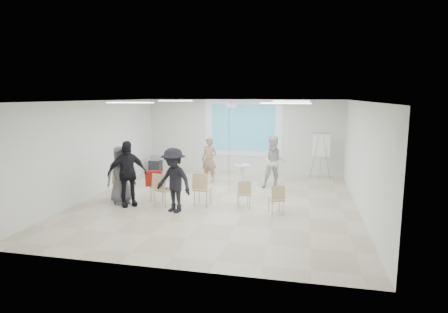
% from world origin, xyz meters
% --- Properties ---
extents(floor, '(8.00, 9.00, 0.10)m').
position_xyz_m(floor, '(0.00, 0.00, -0.05)').
color(floor, beige).
rests_on(floor, ground).
extents(ceiling, '(8.00, 9.00, 0.10)m').
position_xyz_m(ceiling, '(0.00, 0.00, 3.05)').
color(ceiling, white).
rests_on(ceiling, wall_back).
extents(wall_back, '(8.00, 0.10, 3.00)m').
position_xyz_m(wall_back, '(0.00, 4.55, 1.50)').
color(wall_back, silver).
rests_on(wall_back, floor).
extents(wall_left, '(0.10, 9.00, 3.00)m').
position_xyz_m(wall_left, '(-4.05, 0.00, 1.50)').
color(wall_left, silver).
rests_on(wall_left, floor).
extents(wall_right, '(0.10, 9.00, 3.00)m').
position_xyz_m(wall_right, '(4.05, 0.00, 1.50)').
color(wall_right, silver).
rests_on(wall_right, floor).
extents(projection_halo, '(3.20, 0.01, 2.30)m').
position_xyz_m(projection_halo, '(0.00, 4.49, 1.85)').
color(projection_halo, silver).
rests_on(projection_halo, wall_back).
extents(projection_image, '(2.60, 0.01, 1.90)m').
position_xyz_m(projection_image, '(0.00, 4.47, 1.85)').
color(projection_image, teal).
rests_on(projection_image, wall_back).
extents(pedestal_table, '(0.60, 0.60, 0.73)m').
position_xyz_m(pedestal_table, '(0.32, 2.41, 0.41)').
color(pedestal_table, white).
rests_on(pedestal_table, floor).
extents(player_left, '(0.77, 0.61, 1.87)m').
position_xyz_m(player_left, '(-0.93, 2.52, 0.93)').
color(player_left, '#A27F63').
rests_on(player_left, floor).
extents(player_right, '(1.10, 0.96, 2.00)m').
position_xyz_m(player_right, '(1.49, 2.08, 1.00)').
color(player_right, silver).
rests_on(player_right, floor).
extents(controller_left, '(0.06, 0.12, 0.04)m').
position_xyz_m(controller_left, '(-0.75, 2.77, 1.23)').
color(controller_left, silver).
rests_on(controller_left, player_left).
extents(controller_right, '(0.07, 0.13, 0.04)m').
position_xyz_m(controller_right, '(1.31, 2.33, 1.35)').
color(controller_right, white).
rests_on(controller_right, player_right).
extents(chair_far_left, '(0.44, 0.47, 0.90)m').
position_xyz_m(chair_far_left, '(-2.97, -0.38, 0.53)').
color(chair_far_left, tan).
rests_on(chair_far_left, floor).
extents(chair_left_mid, '(0.57, 0.59, 0.92)m').
position_xyz_m(chair_left_mid, '(-1.84, -0.29, 0.54)').
color(chair_left_mid, tan).
rests_on(chair_left_mid, floor).
extents(chair_left_inner, '(0.57, 0.59, 0.98)m').
position_xyz_m(chair_left_inner, '(-1.46, -0.83, 0.58)').
color(chair_left_inner, tan).
rests_on(chair_left_inner, floor).
extents(chair_center, '(0.49, 0.53, 0.98)m').
position_xyz_m(chair_center, '(-0.36, -0.55, 0.58)').
color(chair_center, tan).
rests_on(chair_center, floor).
extents(chair_right_inner, '(0.49, 0.50, 0.80)m').
position_xyz_m(chair_right_inner, '(0.85, -0.49, 0.47)').
color(chair_right_inner, tan).
rests_on(chair_right_inner, floor).
extents(chair_right_far, '(0.50, 0.52, 0.80)m').
position_xyz_m(chair_right_far, '(1.80, -0.85, 0.47)').
color(chair_right_far, tan).
rests_on(chair_right_far, floor).
extents(red_jacket, '(0.49, 0.28, 0.46)m').
position_xyz_m(red_jacket, '(-1.87, -0.43, 0.72)').
color(red_jacket, maroon).
rests_on(red_jacket, chair_left_mid).
extents(laptop, '(0.41, 0.34, 0.03)m').
position_xyz_m(laptop, '(-1.44, -0.73, 0.53)').
color(laptop, black).
rests_on(laptop, chair_left_inner).
extents(audience_left, '(1.46, 1.38, 2.17)m').
position_xyz_m(audience_left, '(-2.46, -0.94, 1.09)').
color(audience_left, black).
rests_on(audience_left, floor).
extents(audience_mid, '(1.47, 1.15, 2.00)m').
position_xyz_m(audience_mid, '(-0.96, -1.21, 1.00)').
color(audience_mid, black).
rests_on(audience_mid, floor).
extents(audience_outer, '(1.11, 1.05, 1.91)m').
position_xyz_m(audience_outer, '(-2.76, -0.74, 0.95)').
color(audience_outer, '#5E5D62').
rests_on(audience_outer, floor).
extents(flipchart_easel, '(0.77, 0.59, 1.78)m').
position_xyz_m(flipchart_easel, '(3.09, 3.85, 1.32)').
color(flipchart_easel, gray).
rests_on(flipchart_easel, floor).
extents(av_cart, '(0.49, 0.40, 0.72)m').
position_xyz_m(av_cart, '(-3.52, 3.65, 0.33)').
color(av_cart, black).
rests_on(av_cart, floor).
extents(ceiling_projector, '(0.30, 0.25, 3.00)m').
position_xyz_m(ceiling_projector, '(0.10, 1.49, 2.69)').
color(ceiling_projector, white).
rests_on(ceiling_projector, ceiling).
extents(fluor_panel_nw, '(1.20, 0.30, 0.02)m').
position_xyz_m(fluor_panel_nw, '(-2.00, 2.00, 2.97)').
color(fluor_panel_nw, white).
rests_on(fluor_panel_nw, ceiling).
extents(fluor_panel_ne, '(1.20, 0.30, 0.02)m').
position_xyz_m(fluor_panel_ne, '(2.00, 2.00, 2.97)').
color(fluor_panel_ne, white).
rests_on(fluor_panel_ne, ceiling).
extents(fluor_panel_sw, '(1.20, 0.30, 0.02)m').
position_xyz_m(fluor_panel_sw, '(-2.00, -1.50, 2.97)').
color(fluor_panel_sw, white).
rests_on(fluor_panel_sw, ceiling).
extents(fluor_panel_se, '(1.20, 0.30, 0.02)m').
position_xyz_m(fluor_panel_se, '(2.00, -1.50, 2.97)').
color(fluor_panel_se, white).
rests_on(fluor_panel_se, ceiling).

